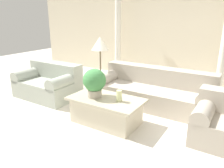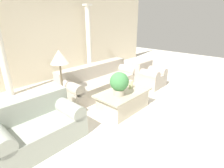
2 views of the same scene
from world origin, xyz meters
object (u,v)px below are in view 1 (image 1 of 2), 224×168
(coffee_table, at_px, (106,110))
(armchair, at_px, (221,120))
(sofa_long, at_px, (154,91))
(potted_plant, at_px, (94,82))
(loveseat, at_px, (49,83))
(floor_lamp, at_px, (100,46))

(coffee_table, xyz_separation_m, armchair, (1.80, 0.45, 0.10))
(sofa_long, bearing_deg, potted_plant, -115.89)
(coffee_table, bearing_deg, loveseat, 168.02)
(sofa_long, relative_size, loveseat, 1.69)
(loveseat, xyz_separation_m, armchair, (3.69, 0.05, 0.01))
(coffee_table, bearing_deg, potted_plant, -167.93)
(coffee_table, height_order, armchair, armchair)
(potted_plant, bearing_deg, coffee_table, 12.07)
(loveseat, relative_size, coffee_table, 1.11)
(sofa_long, relative_size, armchair, 2.81)
(sofa_long, xyz_separation_m, floor_lamp, (-1.29, -0.13, 0.87))
(loveseat, bearing_deg, potted_plant, -14.88)
(sofa_long, distance_m, loveseat, 2.44)
(potted_plant, distance_m, armchair, 2.11)
(loveseat, relative_size, floor_lamp, 1.03)
(coffee_table, relative_size, floor_lamp, 0.93)
(loveseat, bearing_deg, coffee_table, -11.98)
(coffee_table, bearing_deg, sofa_long, 71.68)
(potted_plant, bearing_deg, floor_lamp, 120.62)
(sofa_long, height_order, potted_plant, potted_plant)
(potted_plant, bearing_deg, sofa_long, 64.11)
(loveseat, height_order, coffee_table, loveseat)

